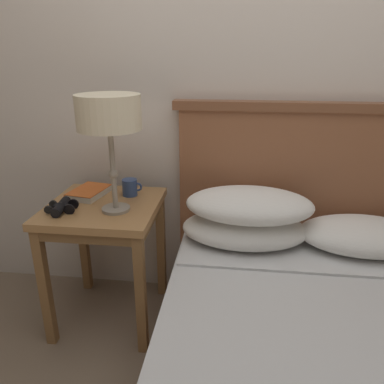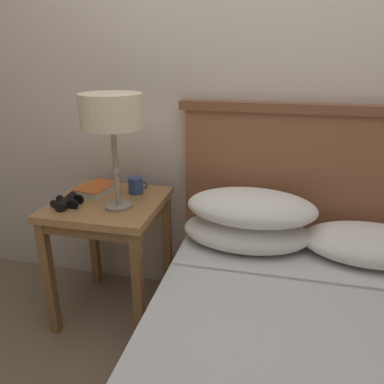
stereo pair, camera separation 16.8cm
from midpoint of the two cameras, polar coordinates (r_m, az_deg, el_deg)
The scene contains 7 objects.
wall_back at distance 1.94m, azimuth 12.40°, elevation 18.91°, with size 8.00×0.06×2.60m.
nightstand at distance 1.92m, azimuth -10.06°, elevation -3.94°, with size 0.53×0.53×0.65m.
bed at distance 1.53m, azimuth 20.76°, elevation -24.55°, with size 1.34×1.85×1.12m.
table_lamp at distance 1.67m, azimuth -9.30°, elevation 11.57°, with size 0.28×0.28×0.53m.
book_on_nightstand at distance 2.00m, azimuth -12.06°, elevation 0.48°, with size 0.19×0.24×0.04m.
binoculars_pair at distance 1.85m, azimuth -16.11°, elevation -1.45°, with size 0.15×0.16×0.05m.
coffee_mug at distance 1.94m, azimuth -6.12°, elevation 0.99°, with size 0.10×0.08×0.08m.
Camera 2 is at (0.13, -0.98, 1.34)m, focal length 35.00 mm.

